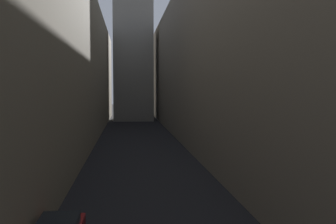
% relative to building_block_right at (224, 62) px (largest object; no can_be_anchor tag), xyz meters
% --- Properties ---
extents(ground_plane, '(264.00, 264.00, 0.00)m').
position_rel_building_block_right_xyz_m(ground_plane, '(-11.04, -2.00, -10.62)').
color(ground_plane, black).
extents(building_block_left, '(10.04, 108.00, 19.73)m').
position_rel_building_block_right_xyz_m(building_block_left, '(-21.56, 0.00, -0.75)').
color(building_block_left, gray).
rests_on(building_block_left, ground).
extents(building_block_right, '(11.08, 108.00, 21.24)m').
position_rel_building_block_right_xyz_m(building_block_right, '(0.00, 0.00, 0.00)').
color(building_block_right, '#756B5B').
rests_on(building_block_right, ground).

